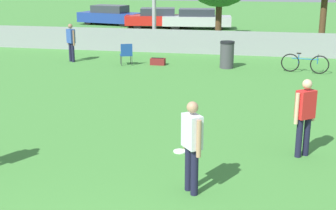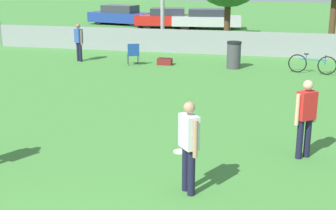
% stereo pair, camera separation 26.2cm
% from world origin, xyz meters
% --- Properties ---
extents(fence_backline, '(22.93, 0.07, 1.21)m').
position_xyz_m(fence_backline, '(0.00, 18.00, 0.55)').
color(fence_backline, gray).
rests_on(fence_backline, ground_plane).
extents(player_defender_red, '(0.43, 0.40, 1.62)m').
position_xyz_m(player_defender_red, '(3.04, 5.99, 0.92)').
color(player_defender_red, '#191933').
rests_on(player_defender_red, ground_plane).
extents(player_receiver_white, '(0.40, 0.43, 1.62)m').
position_xyz_m(player_receiver_white, '(1.07, 3.90, 0.92)').
color(player_receiver_white, '#191933').
rests_on(player_receiver_white, ground_plane).
extents(spectator_in_blue, '(0.44, 0.38, 1.59)m').
position_xyz_m(spectator_in_blue, '(-5.80, 14.98, 0.90)').
color(spectator_in_blue, '#191933').
rests_on(spectator_in_blue, ground_plane).
extents(frisbee_disc, '(0.27, 0.27, 0.03)m').
position_xyz_m(frisbee_disc, '(0.54, 5.70, 0.01)').
color(frisbee_disc, white).
rests_on(frisbee_disc, ground_plane).
extents(folding_chair_sideline, '(0.62, 0.62, 0.89)m').
position_xyz_m(folding_chair_sideline, '(-3.31, 14.69, 0.49)').
color(folding_chair_sideline, '#333338').
rests_on(folding_chair_sideline, ground_plane).
extents(bicycle_sideline, '(1.74, 0.48, 0.74)m').
position_xyz_m(bicycle_sideline, '(3.68, 14.62, 0.36)').
color(bicycle_sideline, black).
rests_on(bicycle_sideline, ground_plane).
extents(trash_bin, '(0.57, 0.57, 1.06)m').
position_xyz_m(trash_bin, '(0.73, 14.94, 0.53)').
color(trash_bin, '#3F3F44').
rests_on(trash_bin, ground_plane).
extents(gear_bag_sideline, '(0.59, 0.33, 0.29)m').
position_xyz_m(gear_bag_sideline, '(-2.08, 15.03, 0.13)').
color(gear_bag_sideline, maroon).
rests_on(gear_bag_sideline, ground_plane).
extents(parked_car_blue, '(4.84, 2.57, 1.39)m').
position_xyz_m(parked_car_blue, '(-8.89, 29.26, 0.67)').
color(parked_car_blue, black).
rests_on(parked_car_blue, ground_plane).
extents(parked_car_red, '(4.64, 2.48, 1.33)m').
position_xyz_m(parked_car_red, '(-5.07, 28.04, 0.66)').
color(parked_car_red, black).
rests_on(parked_car_red, ground_plane).
extents(parked_car_silver, '(4.68, 2.19, 1.33)m').
position_xyz_m(parked_car_silver, '(-2.37, 27.95, 0.67)').
color(parked_car_silver, black).
rests_on(parked_car_silver, ground_plane).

